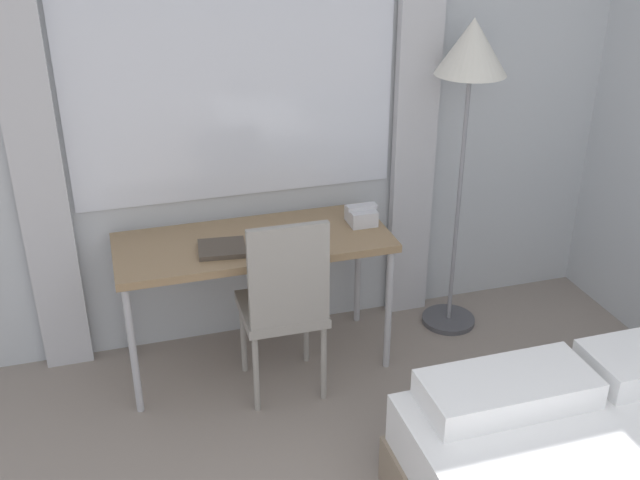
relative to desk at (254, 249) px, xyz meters
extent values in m
cube|color=silver|center=(0.29, 0.37, 0.67)|extent=(4.72, 0.05, 2.70)
cube|color=white|center=(0.00, 0.33, 0.92)|extent=(1.68, 0.01, 1.50)
cube|color=silver|center=(-0.98, 0.29, 0.62)|extent=(0.24, 0.06, 2.60)
cube|color=silver|center=(0.98, 0.29, 0.62)|extent=(0.24, 0.06, 2.60)
cube|color=#937551|center=(0.00, 0.00, 0.04)|extent=(1.38, 0.56, 0.04)
cylinder|color=#B2B2B7|center=(-0.65, -0.24, -0.33)|extent=(0.04, 0.04, 0.70)
cylinder|color=#B2B2B7|center=(0.65, -0.24, -0.33)|extent=(0.04, 0.04, 0.70)
cylinder|color=#B2B2B7|center=(-0.65, 0.24, -0.33)|extent=(0.04, 0.04, 0.70)
cylinder|color=#B2B2B7|center=(0.65, 0.24, -0.33)|extent=(0.04, 0.04, 0.70)
cube|color=gray|center=(0.08, -0.23, -0.23)|extent=(0.41, 0.41, 0.05)
cube|color=gray|center=(0.08, -0.41, 0.05)|extent=(0.38, 0.04, 0.51)
cylinder|color=gray|center=(-0.09, -0.40, -0.47)|extent=(0.03, 0.03, 0.43)
cylinder|color=gray|center=(0.25, -0.41, -0.47)|extent=(0.03, 0.03, 0.43)
cylinder|color=gray|center=(-0.09, -0.06, -0.47)|extent=(0.03, 0.03, 0.43)
cylinder|color=gray|center=(0.25, -0.07, -0.47)|extent=(0.03, 0.03, 0.43)
cube|color=white|center=(0.78, -1.21, -0.16)|extent=(0.71, 0.32, 0.12)
cylinder|color=#4C4C51|center=(1.16, 0.06, -0.67)|extent=(0.31, 0.31, 0.03)
cylinder|color=gray|center=(1.16, 0.06, 0.07)|extent=(0.02, 0.02, 1.45)
cone|color=silver|center=(1.16, 0.06, 0.94)|extent=(0.37, 0.37, 0.28)
cube|color=silver|center=(0.58, 0.02, 0.10)|extent=(0.14, 0.15, 0.08)
cube|color=silver|center=(0.58, 0.02, 0.15)|extent=(0.16, 0.05, 0.02)
cube|color=#4C4238|center=(-0.17, -0.08, 0.07)|extent=(0.25, 0.23, 0.02)
cube|color=white|center=(-0.17, -0.08, 0.08)|extent=(0.23, 0.21, 0.01)
camera|label=1|loc=(-0.65, -3.33, 1.71)|focal=42.00mm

